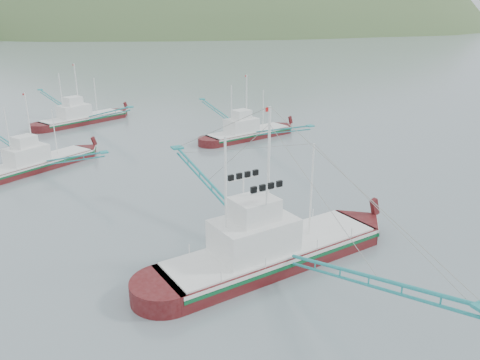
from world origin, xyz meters
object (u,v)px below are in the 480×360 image
bg_boat_far (81,111)px  bg_boat_right (248,127)px  main_boat (270,241)px  bg_boat_left (36,152)px

bg_boat_far → bg_boat_right: 28.31m
main_boat → bg_boat_left: 33.19m
bg_boat_right → bg_boat_far: bearing=122.4°
main_boat → bg_boat_left: (-12.24, 30.84, 0.17)m
main_boat → bg_boat_far: 52.88m
main_boat → bg_boat_far: bearing=88.4°
bg_boat_far → bg_boat_right: bg_boat_far is taller
bg_boat_left → bg_boat_right: 27.93m
bg_boat_far → bg_boat_left: (-8.81, -21.92, -0.10)m
bg_boat_far → bg_boat_left: size_ratio=1.11×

